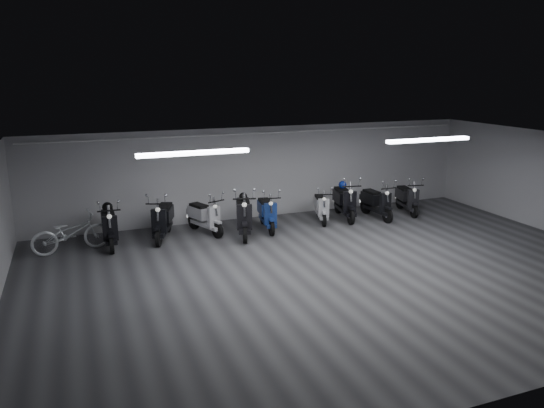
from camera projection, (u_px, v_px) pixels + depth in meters
name	position (u px, v px, depth m)	size (l,w,h in m)	color
floor	(338.00, 272.00, 11.74)	(14.00, 10.00, 0.01)	#3A3A3D
ceiling	(342.00, 149.00, 11.04)	(14.00, 10.00, 0.01)	slate
back_wall	(262.00, 172.00, 15.92)	(14.00, 0.01, 2.80)	#ADADAF
front_wall	(521.00, 305.00, 6.87)	(14.00, 0.01, 2.80)	#ADADAF
fluor_strip_left	(194.00, 153.00, 10.92)	(2.40, 0.18, 0.08)	white
fluor_strip_right	(429.00, 140.00, 13.01)	(2.40, 0.18, 0.08)	white
conduit	(263.00, 133.00, 15.54)	(0.05, 0.05, 13.60)	white
scooter_0	(109.00, 221.00, 13.29)	(0.61, 1.84, 1.37)	black
scooter_1	(163.00, 214.00, 13.86)	(0.63, 1.90, 1.41)	black
scooter_2	(205.00, 211.00, 14.37)	(0.57, 1.72, 1.28)	#B9B8BC
scooter_3	(244.00, 209.00, 14.16)	(0.67, 2.00, 1.49)	black
scooter_4	(267.00, 207.00, 14.71)	(0.59, 1.76, 1.31)	navy
scooter_6	(321.00, 202.00, 15.53)	(0.53, 1.59, 1.19)	#B2B2B6
scooter_7	(345.00, 196.00, 15.80)	(0.64, 1.93, 1.43)	black
scooter_8	(377.00, 197.00, 15.89)	(0.59, 1.76, 1.31)	black
scooter_9	(408.00, 194.00, 16.44)	(0.57, 1.71, 1.27)	black
bicycle	(70.00, 229.00, 12.91)	(0.66, 1.87, 1.21)	white
helmet_0	(343.00, 185.00, 15.98)	(0.24, 0.24, 0.24)	navy
helmet_1	(243.00, 197.00, 14.36)	(0.23, 0.23, 0.23)	black
helmet_2	(107.00, 207.00, 13.45)	(0.27, 0.27, 0.27)	black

